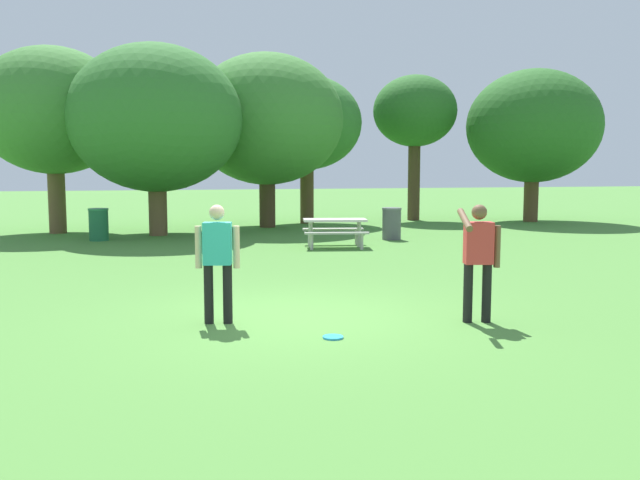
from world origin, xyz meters
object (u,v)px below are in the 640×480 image
tree_back_left (415,113)px  tree_far_right (267,120)px  person_catcher (218,256)px  tree_slender_mid (307,124)px  tree_tall_left (53,111)px  tree_broad_center (156,119)px  tree_back_right (533,127)px  person_thrower (479,254)px  trash_can_further_along (99,224)px  trash_can_beside_table (392,224)px  frisbee (333,337)px  picnic_table_near (335,227)px

tree_back_left → tree_far_right: bearing=-165.0°
person_catcher → tree_slender_mid: size_ratio=0.29×
tree_tall_left → tree_far_right: bearing=3.5°
tree_broad_center → tree_back_right: size_ratio=0.99×
person_thrower → tree_back_left: bearing=69.7°
person_thrower → tree_back_left: 19.02m
tree_tall_left → trash_can_further_along: bearing=-62.7°
trash_can_further_along → tree_broad_center: 3.85m
trash_can_beside_table → tree_slender_mid: bearing=98.6°
frisbee → picnic_table_near: bearing=73.5°
tree_back_right → tree_broad_center: bearing=-172.7°
frisbee → tree_slender_mid: size_ratio=0.05×
tree_slender_mid → tree_far_right: bearing=-143.0°
tree_tall_left → tree_back_right: 17.92m
picnic_table_near → tree_back_right: 12.48m
tree_back_right → person_thrower: bearing=-124.6°
frisbee → trash_can_beside_table: bearing=65.4°
person_thrower → tree_broad_center: 14.56m
person_catcher → tree_far_right: tree_far_right is taller
tree_far_right → tree_back_left: bearing=15.0°
person_catcher → tree_far_right: (3.48, 14.92, 2.94)m
trash_can_beside_table → tree_tall_left: tree_tall_left is taller
person_catcher → person_thrower: bearing=-14.2°
tree_far_right → frisbee: bearing=-97.7°
person_catcher → trash_can_beside_table: bearing=57.0°
tree_far_right → picnic_table_near: bearing=-84.7°
tree_slender_mid → tree_back_right: 9.08m
picnic_table_near → person_thrower: bearing=-93.9°
trash_can_further_along → picnic_table_near: bearing=-28.4°
trash_can_beside_table → tree_far_right: (-2.83, 5.21, 3.40)m
person_thrower → tree_tall_left: (-7.14, 15.36, 3.03)m
tree_slender_mid → tree_back_right: tree_back_right is taller
picnic_table_near → tree_back_left: (5.87, 8.40, 3.85)m
frisbee → tree_tall_left: size_ratio=0.04×
tree_tall_left → tree_back_left: size_ratio=1.02×
picnic_table_near → tree_tall_left: tree_tall_left is taller
tree_far_right → tree_slender_mid: tree_far_right is taller
tree_broad_center → tree_slender_mid: size_ratio=1.06×
trash_can_further_along → tree_far_right: 7.38m
frisbee → tree_back_left: tree_back_left is taller
tree_back_left → frisbee: bearing=-115.9°
frisbee → tree_broad_center: (-1.76, 14.07, 3.69)m
picnic_table_near → tree_slender_mid: 8.78m
trash_can_further_along → tree_tall_left: (-1.45, 2.81, 3.51)m
trash_can_further_along → tree_slender_mid: 9.46m
trash_can_further_along → tree_back_right: (16.47, 3.07, 3.32)m
trash_can_beside_table → person_catcher: bearing=-123.0°
frisbee → tree_far_right: (2.18, 16.12, 3.87)m
tree_tall_left → tree_broad_center: 3.59m
trash_can_further_along → frisbee: bearing=-74.7°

